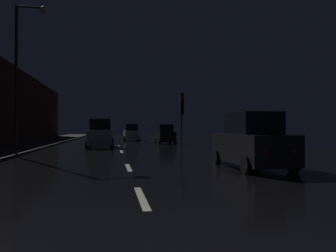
# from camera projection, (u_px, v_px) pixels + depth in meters

# --- Properties ---
(ground) EXTENTS (27.75, 84.00, 0.02)m
(ground) POSITION_uv_depth(u_px,v_px,m) (118.00, 145.00, 27.64)
(ground) COLOR black
(sidewalk_left) EXTENTS (4.40, 84.00, 0.15)m
(sidewalk_left) POSITION_uv_depth(u_px,v_px,m) (29.00, 145.00, 26.22)
(sidewalk_left) COLOR #33302D
(sidewalk_left) RESTS_ON ground
(lane_centerline) EXTENTS (0.16, 21.32, 0.01)m
(lane_centerline) POSITION_uv_depth(u_px,v_px,m) (124.00, 157.00, 15.66)
(lane_centerline) COLOR beige
(lane_centerline) RESTS_ON ground
(traffic_light_far_right) EXTENTS (0.37, 0.48, 4.59)m
(traffic_light_far_right) POSITION_uv_depth(u_px,v_px,m) (182.00, 108.00, 26.32)
(traffic_light_far_right) COLOR #38383A
(traffic_light_far_right) RESTS_ON ground
(streetlamp_overhead) EXTENTS (1.70, 0.44, 8.07)m
(streetlamp_overhead) POSITION_uv_depth(u_px,v_px,m) (25.00, 57.00, 16.00)
(streetlamp_overhead) COLOR #2D2D30
(streetlamp_overhead) RESTS_ON ground
(car_approaching_headlights) EXTENTS (2.04, 4.42, 2.23)m
(car_approaching_headlights) POSITION_uv_depth(u_px,v_px,m) (100.00, 134.00, 23.83)
(car_approaching_headlights) COLOR #A5A8AD
(car_approaching_headlights) RESTS_ON ground
(car_distant_taillights) EXTENTS (1.85, 4.01, 2.02)m
(car_distant_taillights) POSITION_uv_depth(u_px,v_px,m) (131.00, 133.00, 36.65)
(car_distant_taillights) COLOR silver
(car_distant_taillights) RESTS_ON ground
(car_parked_right_far) EXTENTS (1.72, 3.73, 1.88)m
(car_parked_right_far) POSITION_uv_depth(u_px,v_px,m) (165.00, 135.00, 29.88)
(car_parked_right_far) COLOR black
(car_parked_right_far) RESTS_ON ground
(car_parked_right_near) EXTENTS (1.92, 4.15, 2.09)m
(car_parked_right_near) POSITION_uv_depth(u_px,v_px,m) (251.00, 143.00, 11.45)
(car_parked_right_near) COLOR black
(car_parked_right_near) RESTS_ON ground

